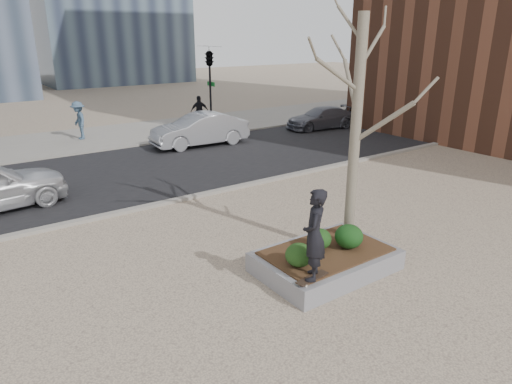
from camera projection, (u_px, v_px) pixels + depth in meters
ground at (291, 283)px, 9.75m from camera, size 120.00×120.00×0.00m
street at (125, 173)px, 17.46m from camera, size 60.00×8.00×0.02m
far_sidewalk at (75, 140)px, 22.86m from camera, size 60.00×6.00×0.02m
planter at (326, 261)px, 10.23m from camera, size 3.00×2.00×0.45m
planter_mulch at (326, 251)px, 10.15m from camera, size 2.70×1.70×0.04m
sycamore_tree at (358, 95)px, 9.84m from camera, size 2.80×2.80×6.60m
shrub_left at (299, 255)px, 9.40m from camera, size 0.58×0.58×0.49m
shrub_middle at (319, 239)px, 10.16m from camera, size 0.55×0.55×0.47m
shrub_right at (349, 236)px, 10.20m from camera, size 0.63×0.63×0.54m
skateboard at (312, 279)px, 8.95m from camera, size 0.80×0.29×0.08m
skateboarder at (314, 235)px, 8.64m from camera, size 0.78×0.78×1.83m
car_silver at (200, 130)px, 21.57m from camera, size 4.68×1.87×1.51m
car_third at (321, 118)px, 25.55m from camera, size 4.32×2.35×1.19m
pedestrian_b at (79, 120)px, 22.80m from camera, size 0.73×1.24×1.89m
pedestrian_c at (200, 111)px, 25.98m from camera, size 1.10×0.71×1.75m
traffic_light_far at (210, 91)px, 23.83m from camera, size 0.60×2.48×4.50m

